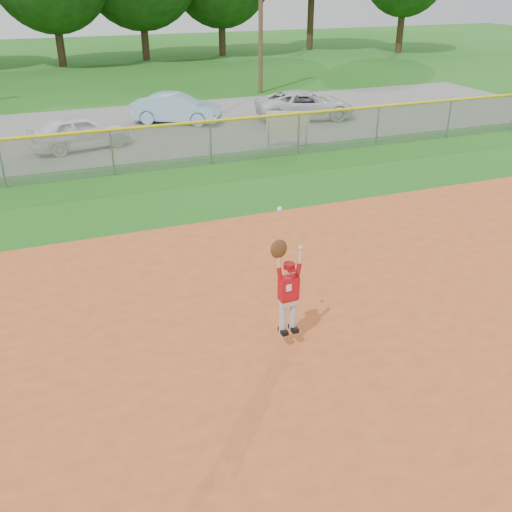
{
  "coord_description": "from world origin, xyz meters",
  "views": [
    {
      "loc": [
        -2.26,
        -8.5,
        5.89
      ],
      "look_at": [
        1.31,
        0.58,
        1.1
      ],
      "focal_mm": 40.0,
      "sensor_mm": 36.0,
      "label": 1
    }
  ],
  "objects_px": {
    "car_blue": "(177,108)",
    "car_white_b": "(305,105)",
    "ballplayer": "(287,287)",
    "sponsor_sign": "(288,124)",
    "car_white_a": "(80,132)"
  },
  "relations": [
    {
      "from": "car_blue",
      "to": "car_white_b",
      "type": "xyz_separation_m",
      "value": [
        5.64,
        -1.35,
        -0.01
      ]
    },
    {
      "from": "car_white_b",
      "to": "ballplayer",
      "type": "distance_m",
      "value": 17.95
    },
    {
      "from": "sponsor_sign",
      "to": "ballplayer",
      "type": "bearing_deg",
      "value": -114.38
    },
    {
      "from": "car_white_b",
      "to": "ballplayer",
      "type": "xyz_separation_m",
      "value": [
        -8.13,
        -15.99,
        0.56
      ]
    },
    {
      "from": "car_white_a",
      "to": "ballplayer",
      "type": "distance_m",
      "value": 14.69
    },
    {
      "from": "car_white_a",
      "to": "car_white_b",
      "type": "xyz_separation_m",
      "value": [
        10.08,
        1.44,
        -0.01
      ]
    },
    {
      "from": "car_white_a",
      "to": "car_white_b",
      "type": "distance_m",
      "value": 10.18
    },
    {
      "from": "car_white_a",
      "to": "sponsor_sign",
      "type": "distance_m",
      "value": 7.79
    },
    {
      "from": "car_blue",
      "to": "car_white_b",
      "type": "bearing_deg",
      "value": -73.49
    },
    {
      "from": "car_blue",
      "to": "sponsor_sign",
      "type": "relative_size",
      "value": 2.61
    },
    {
      "from": "car_white_a",
      "to": "ballplayer",
      "type": "bearing_deg",
      "value": 174.62
    },
    {
      "from": "car_blue",
      "to": "car_white_b",
      "type": "relative_size",
      "value": 0.86
    },
    {
      "from": "ballplayer",
      "to": "car_white_a",
      "type": "bearing_deg",
      "value": 97.6
    },
    {
      "from": "ballplayer",
      "to": "sponsor_sign",
      "type": "bearing_deg",
      "value": 65.62
    },
    {
      "from": "car_blue",
      "to": "car_white_b",
      "type": "height_order",
      "value": "car_blue"
    }
  ]
}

